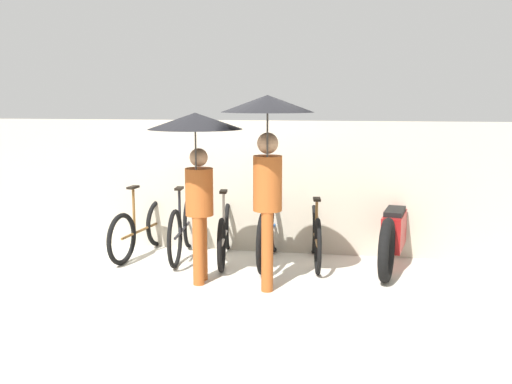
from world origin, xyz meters
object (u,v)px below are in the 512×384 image
object	(u,v)px
parked_bicycle_1	(183,228)
pedestrian_leading	(197,149)
parked_bicycle_3	(269,232)
parked_bicycle_4	(315,235)
motorcycle	(394,234)
parked_bicycle_0	(141,229)
pedestrian_center	(268,140)
parked_bicycle_2	(225,233)

from	to	relation	value
parked_bicycle_1	pedestrian_leading	distance (m)	1.71
parked_bicycle_3	parked_bicycle_4	world-z (taller)	parked_bicycle_4
pedestrian_leading	motorcycle	world-z (taller)	pedestrian_leading
parked_bicycle_1	motorcycle	xyz separation A→B (m)	(2.78, 0.05, 0.03)
parked_bicycle_0	parked_bicycle_3	distance (m)	1.79
parked_bicycle_0	pedestrian_leading	world-z (taller)	pedestrian_leading
pedestrian_center	motorcycle	world-z (taller)	pedestrian_center
parked_bicycle_3	parked_bicycle_2	bearing A→B (deg)	88.31
parked_bicycle_4	pedestrian_leading	bearing A→B (deg)	124.89
parked_bicycle_0	pedestrian_leading	size ratio (longest dim) A/B	0.86
pedestrian_leading	parked_bicycle_4	bearing A→B (deg)	-140.42
pedestrian_leading	pedestrian_center	xyz separation A→B (m)	(0.81, -0.08, 0.11)
parked_bicycle_0	parked_bicycle_4	world-z (taller)	parked_bicycle_4
parked_bicycle_0	parked_bicycle_4	distance (m)	2.38
parked_bicycle_3	parked_bicycle_4	distance (m)	0.60
parked_bicycle_3	pedestrian_center	size ratio (longest dim) A/B	0.84
parked_bicycle_1	parked_bicycle_2	size ratio (longest dim) A/B	1.00
motorcycle	parked_bicycle_0	bearing A→B (deg)	100.75
pedestrian_leading	motorcycle	bearing A→B (deg)	-155.40
parked_bicycle_4	pedestrian_center	bearing A→B (deg)	152.55
parked_bicycle_2	parked_bicycle_3	distance (m)	0.60
parked_bicycle_0	motorcycle	distance (m)	3.37
parked_bicycle_3	motorcycle	world-z (taller)	parked_bicycle_3
parked_bicycle_4	parked_bicycle_3	bearing A→B (deg)	89.82
parked_bicycle_3	pedestrian_leading	distance (m)	1.71
parked_bicycle_3	pedestrian_leading	size ratio (longest dim) A/B	0.92
parked_bicycle_2	pedestrian_center	size ratio (longest dim) A/B	0.81
parked_bicycle_1	pedestrian_center	distance (m)	2.21
pedestrian_center	motorcycle	bearing A→B (deg)	-146.60
pedestrian_leading	pedestrian_center	bearing A→B (deg)	171.67
parked_bicycle_4	pedestrian_center	size ratio (longest dim) A/B	0.77
parked_bicycle_2	motorcycle	size ratio (longest dim) A/B	0.82
parked_bicycle_1	motorcycle	bearing A→B (deg)	-95.22
parked_bicycle_1	parked_bicycle_4	xyz separation A→B (m)	(1.78, 0.03, -0.02)
parked_bicycle_4	pedestrian_center	distance (m)	1.85
pedestrian_center	parked_bicycle_2	bearing A→B (deg)	-64.61
parked_bicycle_2	pedestrian_leading	xyz separation A→B (m)	(-0.06, -1.08, 1.21)
parked_bicycle_4	parked_bicycle_0	bearing A→B (deg)	82.93
pedestrian_leading	pedestrian_center	distance (m)	0.82
parked_bicycle_1	pedestrian_center	xyz separation A→B (m)	(1.34, -1.19, 1.29)
parked_bicycle_1	parked_bicycle_4	world-z (taller)	parked_bicycle_4
parked_bicycle_1	motorcycle	size ratio (longest dim) A/B	0.82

